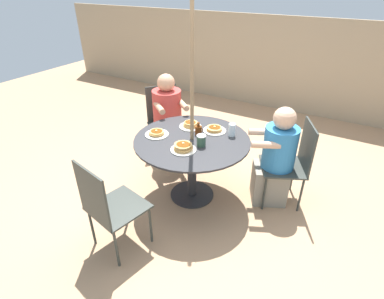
{
  "coord_description": "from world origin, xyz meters",
  "views": [
    {
      "loc": [
        1.37,
        -2.38,
        2.21
      ],
      "look_at": [
        0.0,
        0.0,
        0.61
      ],
      "focal_mm": 28.0,
      "sensor_mm": 36.0,
      "label": 1
    }
  ],
  "objects_px": {
    "patio_chair_north": "(293,160)",
    "drinking_glass_a": "(232,130)",
    "patio_table": "(192,150)",
    "pancake_plate_a": "(157,133)",
    "diner_north": "(275,160)",
    "pancake_plate_b": "(190,125)",
    "syrup_bottle": "(198,130)",
    "coffee_cup": "(201,141)",
    "patio_chair_east": "(164,118)",
    "patio_chair_south": "(108,205)",
    "pancake_plate_d": "(183,148)",
    "pancake_plate_c": "(214,129)",
    "diner_east": "(168,123)"
  },
  "relations": [
    {
      "from": "diner_east",
      "to": "drinking_glass_a",
      "type": "bearing_deg",
      "value": 113.53
    },
    {
      "from": "patio_chair_north",
      "to": "patio_chair_south",
      "type": "height_order",
      "value": "same"
    },
    {
      "from": "patio_table",
      "to": "patio_chair_north",
      "type": "height_order",
      "value": "patio_chair_north"
    },
    {
      "from": "patio_chair_south",
      "to": "pancake_plate_b",
      "type": "relative_size",
      "value": 3.74
    },
    {
      "from": "patio_chair_east",
      "to": "syrup_bottle",
      "type": "bearing_deg",
      "value": 95.72
    },
    {
      "from": "syrup_bottle",
      "to": "coffee_cup",
      "type": "relative_size",
      "value": 1.2
    },
    {
      "from": "diner_north",
      "to": "drinking_glass_a",
      "type": "height_order",
      "value": "diner_north"
    },
    {
      "from": "patio_chair_south",
      "to": "syrup_bottle",
      "type": "relative_size",
      "value": 6.79
    },
    {
      "from": "pancake_plate_a",
      "to": "patio_chair_east",
      "type": "bearing_deg",
      "value": 119.91
    },
    {
      "from": "patio_table",
      "to": "drinking_glass_a",
      "type": "relative_size",
      "value": 8.88
    },
    {
      "from": "diner_north",
      "to": "pancake_plate_b",
      "type": "xyz_separation_m",
      "value": [
        -0.95,
        -0.15,
        0.25
      ]
    },
    {
      "from": "syrup_bottle",
      "to": "patio_chair_north",
      "type": "bearing_deg",
      "value": 19.6
    },
    {
      "from": "patio_chair_south",
      "to": "syrup_bottle",
      "type": "height_order",
      "value": "patio_chair_south"
    },
    {
      "from": "coffee_cup",
      "to": "drinking_glass_a",
      "type": "height_order",
      "value": "drinking_glass_a"
    },
    {
      "from": "pancake_plate_d",
      "to": "patio_chair_north",
      "type": "bearing_deg",
      "value": 37.44
    },
    {
      "from": "pancake_plate_a",
      "to": "pancake_plate_b",
      "type": "relative_size",
      "value": 1.0
    },
    {
      "from": "patio_chair_north",
      "to": "patio_chair_east",
      "type": "distance_m",
      "value": 1.8
    },
    {
      "from": "diner_north",
      "to": "pancake_plate_d",
      "type": "xyz_separation_m",
      "value": [
        -0.76,
        -0.63,
        0.25
      ]
    },
    {
      "from": "diner_north",
      "to": "syrup_bottle",
      "type": "distance_m",
      "value": 0.88
    },
    {
      "from": "patio_chair_east",
      "to": "pancake_plate_b",
      "type": "distance_m",
      "value": 0.83
    },
    {
      "from": "pancake_plate_b",
      "to": "coffee_cup",
      "type": "distance_m",
      "value": 0.44
    },
    {
      "from": "patio_chair_north",
      "to": "drinking_glass_a",
      "type": "relative_size",
      "value": 6.9
    },
    {
      "from": "patio_chair_north",
      "to": "patio_table",
      "type": "bearing_deg",
      "value": 90.0
    },
    {
      "from": "drinking_glass_a",
      "to": "diner_east",
      "type": "bearing_deg",
      "value": 164.04
    },
    {
      "from": "diner_north",
      "to": "pancake_plate_b",
      "type": "distance_m",
      "value": 1.0
    },
    {
      "from": "patio_table",
      "to": "diner_north",
      "type": "height_order",
      "value": "diner_north"
    },
    {
      "from": "patio_chair_north",
      "to": "pancake_plate_c",
      "type": "bearing_deg",
      "value": 76.47
    },
    {
      "from": "pancake_plate_a",
      "to": "patio_chair_north",
      "type": "bearing_deg",
      "value": 23.13
    },
    {
      "from": "pancake_plate_c",
      "to": "drinking_glass_a",
      "type": "bearing_deg",
      "value": -2.18
    },
    {
      "from": "patio_table",
      "to": "syrup_bottle",
      "type": "bearing_deg",
      "value": 85.67
    },
    {
      "from": "patio_table",
      "to": "pancake_plate_a",
      "type": "xyz_separation_m",
      "value": [
        -0.37,
        -0.11,
        0.16
      ]
    },
    {
      "from": "pancake_plate_b",
      "to": "drinking_glass_a",
      "type": "relative_size",
      "value": 1.85
    },
    {
      "from": "coffee_cup",
      "to": "patio_chair_east",
      "type": "bearing_deg",
      "value": 142.16
    },
    {
      "from": "patio_chair_south",
      "to": "syrup_bottle",
      "type": "distance_m",
      "value": 1.22
    },
    {
      "from": "coffee_cup",
      "to": "syrup_bottle",
      "type": "bearing_deg",
      "value": 125.25
    },
    {
      "from": "pancake_plate_a",
      "to": "drinking_glass_a",
      "type": "relative_size",
      "value": 1.85
    },
    {
      "from": "pancake_plate_a",
      "to": "syrup_bottle",
      "type": "height_order",
      "value": "syrup_bottle"
    },
    {
      "from": "diner_east",
      "to": "pancake_plate_d",
      "type": "relative_size",
      "value": 4.65
    },
    {
      "from": "coffee_cup",
      "to": "diner_north",
      "type": "bearing_deg",
      "value": 35.4
    },
    {
      "from": "pancake_plate_a",
      "to": "drinking_glass_a",
      "type": "height_order",
      "value": "drinking_glass_a"
    },
    {
      "from": "patio_chair_east",
      "to": "pancake_plate_a",
      "type": "xyz_separation_m",
      "value": [
        0.45,
        -0.79,
        0.23
      ]
    },
    {
      "from": "pancake_plate_a",
      "to": "pancake_plate_d",
      "type": "bearing_deg",
      "value": -18.21
    },
    {
      "from": "syrup_bottle",
      "to": "diner_north",
      "type": "bearing_deg",
      "value": 18.28
    },
    {
      "from": "patio_chair_south",
      "to": "pancake_plate_d",
      "type": "xyz_separation_m",
      "value": [
        0.27,
        0.8,
        0.24
      ]
    },
    {
      "from": "pancake_plate_b",
      "to": "drinking_glass_a",
      "type": "bearing_deg",
      "value": 4.4
    },
    {
      "from": "drinking_glass_a",
      "to": "coffee_cup",
      "type": "bearing_deg",
      "value": -116.8
    },
    {
      "from": "patio_chair_north",
      "to": "drinking_glass_a",
      "type": "height_order",
      "value": "patio_chair_north"
    },
    {
      "from": "diner_north",
      "to": "drinking_glass_a",
      "type": "xyz_separation_m",
      "value": [
        -0.47,
        -0.11,
        0.29
      ]
    },
    {
      "from": "patio_chair_north",
      "to": "diner_east",
      "type": "distance_m",
      "value": 1.65
    },
    {
      "from": "pancake_plate_a",
      "to": "pancake_plate_b",
      "type": "distance_m",
      "value": 0.41
    }
  ]
}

